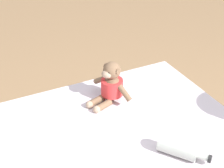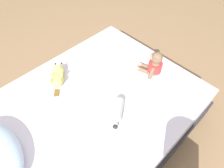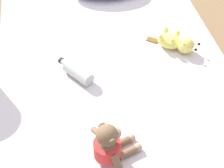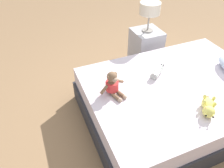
{
  "view_description": "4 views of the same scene",
  "coord_description": "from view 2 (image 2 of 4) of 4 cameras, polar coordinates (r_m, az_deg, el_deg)",
  "views": [
    {
      "loc": [
        0.59,
        0.81,
        1.56
      ],
      "look_at": [
        -0.15,
        -0.66,
        0.53
      ],
      "focal_mm": 56.79,
      "sensor_mm": 36.0,
      "label": 1
    },
    {
      "loc": [
        -0.75,
        0.46,
        1.73
      ],
      "look_at": [
        -0.01,
        -0.26,
        0.49
      ],
      "focal_mm": 31.08,
      "sensor_mm": 36.0,
      "label": 2
    },
    {
      "loc": [
        -0.27,
        -1.44,
        1.79
      ],
      "look_at": [
        -0.05,
        -0.3,
        0.53
      ],
      "focal_mm": 53.78,
      "sensor_mm": 36.0,
      "label": 3
    },
    {
      "loc": [
        1.27,
        -1.25,
        1.81
      ],
      "look_at": [
        -0.15,
        -0.66,
        0.53
      ],
      "focal_mm": 34.66,
      "sensor_mm": 36.0,
      "label": 4
    }
  ],
  "objects": [
    {
      "name": "plush_yellow_creature",
      "position": [
        1.76,
        -15.73,
        2.32
      ],
      "size": [
        0.29,
        0.25,
        0.1
      ],
      "color": "#EAE066",
      "rests_on": "bed"
    },
    {
      "name": "glass_bottle",
      "position": [
        1.49,
        1.76,
        -7.79
      ],
      "size": [
        0.19,
        0.23,
        0.07
      ],
      "color": "#B7BCB2",
      "rests_on": "bed"
    },
    {
      "name": "bed",
      "position": [
        1.76,
        -6.43,
        -10.28
      ],
      "size": [
        1.37,
        1.86,
        0.43
      ],
      "color": "#2D2D33",
      "rests_on": "ground_plane"
    },
    {
      "name": "ground_plane",
      "position": [
        1.94,
        -5.88,
        -13.35
      ],
      "size": [
        16.0,
        16.0,
        0.0
      ],
      "primitive_type": "plane",
      "color": "#93704C"
    },
    {
      "name": "plush_monkey",
      "position": [
        1.75,
        12.27,
        5.49
      ],
      "size": [
        0.24,
        0.28,
        0.24
      ],
      "color": "brown",
      "rests_on": "bed"
    }
  ]
}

